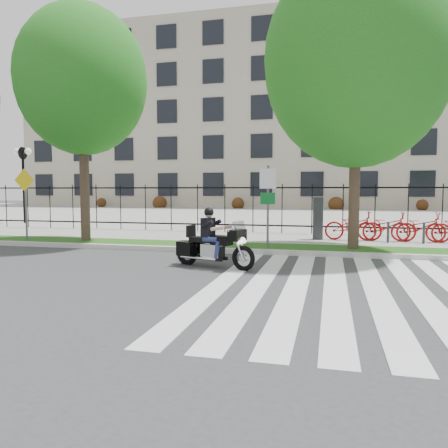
# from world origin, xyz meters

# --- Properties ---
(ground) EXTENTS (120.00, 120.00, 0.00)m
(ground) POSITION_xyz_m (0.00, 0.00, 0.00)
(ground) COLOR #333336
(ground) RESTS_ON ground
(curb) EXTENTS (60.00, 0.20, 0.15)m
(curb) POSITION_xyz_m (0.00, 4.10, 0.07)
(curb) COLOR #BBB7B0
(curb) RESTS_ON ground
(grass_verge) EXTENTS (60.00, 1.50, 0.15)m
(grass_verge) POSITION_xyz_m (0.00, 4.95, 0.07)
(grass_verge) COLOR #204C13
(grass_verge) RESTS_ON ground
(sidewalk) EXTENTS (60.00, 3.50, 0.15)m
(sidewalk) POSITION_xyz_m (0.00, 7.45, 0.07)
(sidewalk) COLOR gray
(sidewalk) RESTS_ON ground
(plaza) EXTENTS (80.00, 34.00, 0.10)m
(plaza) POSITION_xyz_m (0.00, 25.00, 0.05)
(plaza) COLOR gray
(plaza) RESTS_ON ground
(crosswalk_stripes) EXTENTS (5.70, 8.00, 0.01)m
(crosswalk_stripes) POSITION_xyz_m (4.83, 0.00, 0.01)
(crosswalk_stripes) COLOR silver
(crosswalk_stripes) RESTS_ON ground
(iron_fence) EXTENTS (30.00, 0.06, 2.00)m
(iron_fence) POSITION_xyz_m (0.00, 9.20, 1.15)
(iron_fence) COLOR black
(iron_fence) RESTS_ON sidewalk
(office_building) EXTENTS (60.00, 21.90, 20.15)m
(office_building) POSITION_xyz_m (0.00, 44.92, 9.97)
(office_building) COLOR #A9A088
(office_building) RESTS_ON ground
(lamp_post_left) EXTENTS (1.06, 0.70, 4.25)m
(lamp_post_left) POSITION_xyz_m (-12.00, 12.00, 3.21)
(lamp_post_left) COLOR black
(lamp_post_left) RESTS_ON ground
(street_tree_1) EXTENTS (4.40, 4.40, 8.01)m
(street_tree_1) POSITION_xyz_m (-3.97, 4.95, 5.62)
(street_tree_1) COLOR #38271E
(street_tree_1) RESTS_ON grass_verge
(street_tree_2) EXTENTS (5.43, 5.43, 8.64)m
(street_tree_2) POSITION_xyz_m (5.00, 4.95, 5.66)
(street_tree_2) COLOR #38271E
(street_tree_2) RESTS_ON grass_verge
(sign_pole_regulatory) EXTENTS (0.50, 0.09, 2.50)m
(sign_pole_regulatory) POSITION_xyz_m (2.47, 4.58, 1.74)
(sign_pole_regulatory) COLOR #59595B
(sign_pole_regulatory) RESTS_ON grass_verge
(sign_pole_warning) EXTENTS (0.78, 0.09, 2.49)m
(sign_pole_warning) POSITION_xyz_m (-6.08, 4.58, 1.74)
(sign_pole_warning) COLOR #59595B
(sign_pole_warning) RESTS_ON grass_verge
(motorcycle_rider) EXTENTS (2.22, 1.11, 1.78)m
(motorcycle_rider) POSITION_xyz_m (1.54, 1.65, 0.59)
(motorcycle_rider) COLOR black
(motorcycle_rider) RESTS_ON ground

